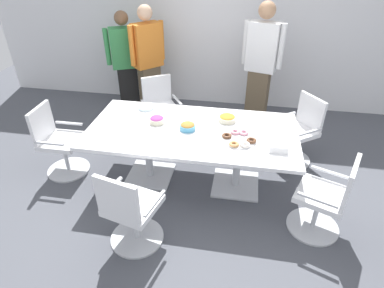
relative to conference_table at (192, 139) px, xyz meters
name	(u,v)px	position (x,y,z in m)	size (l,w,h in m)	color
ground_plane	(192,180)	(0.00, 0.00, -0.63)	(10.00, 10.00, 0.01)	#4C4F56
back_wall	(217,23)	(0.00, 2.40, 0.77)	(8.00, 0.10, 2.80)	white
conference_table	(192,139)	(0.00, 0.00, 0.00)	(2.40, 1.20, 0.75)	white
office_chair_0	(131,213)	(-0.41, -1.07, -0.22)	(0.65, 0.65, 0.91)	silver
office_chair_1	(326,201)	(1.45, -0.57, -0.22)	(0.70, 0.70, 0.91)	silver
office_chair_2	(298,134)	(1.30, 0.71, -0.22)	(0.75, 0.75, 0.91)	silver
office_chair_3	(161,112)	(-0.65, 1.02, -0.22)	(0.75, 0.75, 0.91)	silver
office_chair_4	(59,144)	(-1.70, -0.08, -0.22)	(0.54, 0.54, 0.91)	silver
person_standing_0	(126,63)	(-1.40, 1.74, 0.25)	(0.59, 0.38, 1.68)	black
person_standing_1	(148,61)	(-1.01, 1.70, 0.31)	(0.48, 0.50, 1.78)	brown
person_standing_2	(261,64)	(0.76, 1.68, 0.37)	(0.61, 0.33, 1.88)	brown
snack_bowl_pretzels	(188,126)	(-0.05, -0.01, 0.17)	(0.18, 0.18, 0.09)	#4C9EC6
snack_bowl_chips_orange	(227,118)	(0.38, 0.27, 0.17)	(0.21, 0.21, 0.08)	beige
snack_bowl_candy_mix	(157,120)	(-0.44, 0.08, 0.17)	(0.18, 0.18, 0.09)	beige
donut_platter	(239,139)	(0.55, -0.14, 0.14)	(0.38, 0.37, 0.04)	white
plate_stack	(146,107)	(-0.67, 0.42, 0.14)	(0.20, 0.20, 0.04)	white
napkin_pile	(278,146)	(0.95, -0.24, 0.16)	(0.19, 0.19, 0.08)	white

